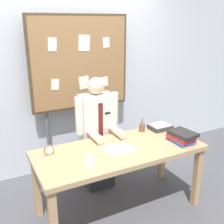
# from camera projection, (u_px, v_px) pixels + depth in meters

# --- Properties ---
(ground_plane) EXTENTS (12.00, 12.00, 0.00)m
(ground_plane) POSITION_uv_depth(u_px,v_px,m) (119.00, 209.00, 3.08)
(ground_plane) COLOR #4C4C51
(back_wall) EXTENTS (6.40, 0.08, 2.70)m
(back_wall) POSITION_uv_depth(u_px,v_px,m) (75.00, 73.00, 3.70)
(back_wall) COLOR silver
(back_wall) RESTS_ON ground_plane
(desk) EXTENTS (1.76, 0.76, 0.76)m
(desk) POSITION_uv_depth(u_px,v_px,m) (119.00, 156.00, 2.86)
(desk) COLOR tan
(desk) RESTS_ON ground_plane
(person) EXTENTS (0.55, 0.56, 1.41)m
(person) POSITION_uv_depth(u_px,v_px,m) (97.00, 138.00, 3.34)
(person) COLOR #2D2D33
(person) RESTS_ON ground_plane
(bulletin_board) EXTENTS (1.32, 0.09, 2.11)m
(bulletin_board) POSITION_uv_depth(u_px,v_px,m) (80.00, 65.00, 3.49)
(bulletin_board) COLOR #4C3823
(bulletin_board) RESTS_ON ground_plane
(book_stack) EXTENTS (0.25, 0.31, 0.12)m
(book_stack) POSITION_uv_depth(u_px,v_px,m) (182.00, 137.00, 2.96)
(book_stack) COLOR #2D4C99
(book_stack) RESTS_ON desk
(open_notebook) EXTENTS (0.30, 0.25, 0.01)m
(open_notebook) POSITION_uv_depth(u_px,v_px,m) (118.00, 149.00, 2.80)
(open_notebook) COLOR #F4EFCC
(open_notebook) RESTS_ON desk
(desk_clock) EXTENTS (0.10, 0.04, 0.10)m
(desk_clock) POSITION_uv_depth(u_px,v_px,m) (49.00, 150.00, 2.69)
(desk_clock) COLOR olive
(desk_clock) RESTS_ON desk
(coffee_mug) EXTENTS (0.09, 0.09, 0.09)m
(coffee_mug) POSITION_uv_depth(u_px,v_px,m) (90.00, 161.00, 2.48)
(coffee_mug) COLOR white
(coffee_mug) RESTS_ON desk
(pen_holder) EXTENTS (0.07, 0.07, 0.16)m
(pen_holder) POSITION_uv_depth(u_px,v_px,m) (142.00, 127.00, 3.26)
(pen_holder) COLOR brown
(pen_holder) RESTS_ON desk
(paper_tray) EXTENTS (0.26, 0.20, 0.06)m
(paper_tray) POSITION_uv_depth(u_px,v_px,m) (160.00, 127.00, 3.33)
(paper_tray) COLOR #333338
(paper_tray) RESTS_ON desk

